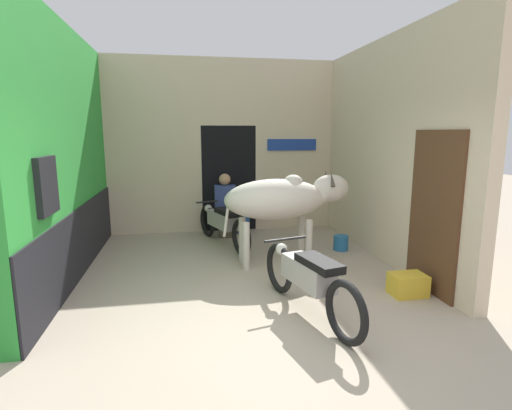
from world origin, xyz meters
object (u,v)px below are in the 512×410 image
Objects in this scene: cow at (284,199)px; plastic_stool at (243,221)px; motorcycle_far at (223,222)px; motorcycle_near at (308,278)px; bucket at (341,243)px; shopkeeper_seated at (225,203)px; crate at (408,285)px.

cow is 2.17m from plastic_stool.
cow is at bearing -54.83° from motorcycle_far.
motorcycle_near reaches higher than plastic_stool.
bucket is at bearing -44.19° from plastic_stool.
motorcycle_far is 1.61× the size of shopkeeper_seated.
cow is at bearing -68.52° from shopkeeper_seated.
shopkeeper_seated is 2.65× the size of plastic_stool.
plastic_stool is at bearing 135.81° from bucket.
crate reaches higher than bucket.
cow is 1.00× the size of motorcycle_far.
motorcycle_near is 1.01× the size of motorcycle_far.
bucket is (1.53, -1.49, -0.12)m from plastic_stool.
shopkeeper_seated is at bearing 111.48° from cow.
motorcycle_far is 7.82× the size of bucket.
motorcycle_far is 0.96m from plastic_stool.
cow is 4.63× the size of crate.
bucket is at bearing -35.00° from shopkeeper_seated.
cow is at bearing -157.03° from bucket.
motorcycle_near is 3.11m from motorcycle_far.
motorcycle_near is 4.64× the size of crate.
bucket is (2.03, -0.69, -0.30)m from motorcycle_far.
plastic_stool is 1.83× the size of bucket.
plastic_stool reaches higher than crate.
crate is at bearing 11.56° from motorcycle_near.
cow is 1.94m from motorcycle_near.
motorcycle_near is 1.50m from crate.
crate is (1.27, -1.55, -0.90)m from cow.
cow is 2.19m from crate.
cow reaches higher than motorcycle_near.
motorcycle_far is at bearing 161.23° from bucket.
shopkeeper_seated is (-0.73, 1.85, -0.36)m from cow.
motorcycle_far reaches higher than plastic_stool.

